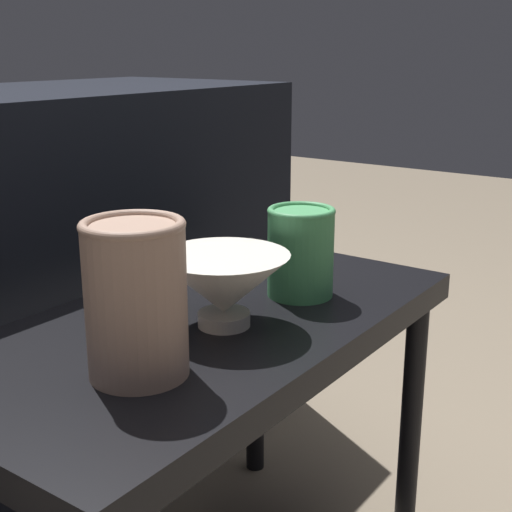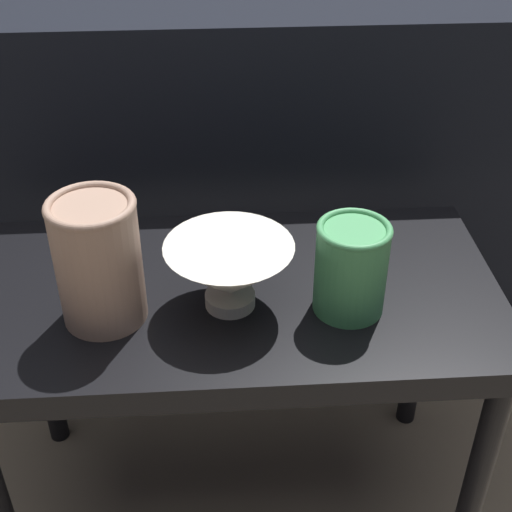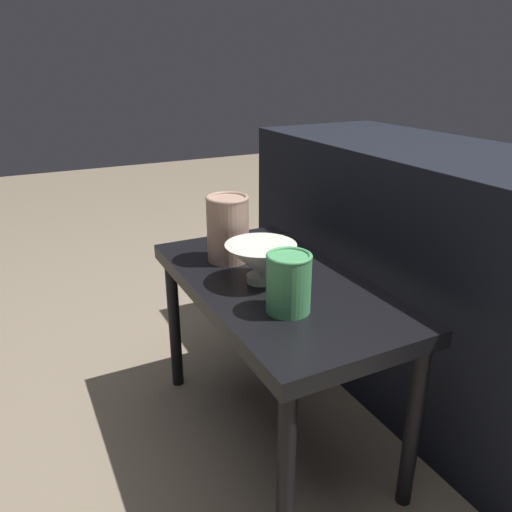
{
  "view_description": "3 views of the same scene",
  "coord_description": "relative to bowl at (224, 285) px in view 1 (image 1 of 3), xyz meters",
  "views": [
    {
      "loc": [
        -0.7,
        -0.58,
        0.83
      ],
      "look_at": [
        0.02,
        -0.07,
        0.57
      ],
      "focal_mm": 50.0,
      "sensor_mm": 36.0,
      "label": 1
    },
    {
      "loc": [
        -0.02,
        -0.81,
        1.1
      ],
      "look_at": [
        0.03,
        -0.06,
        0.57
      ],
      "focal_mm": 50.0,
      "sensor_mm": 36.0,
      "label": 2
    },
    {
      "loc": [
        0.99,
        -0.56,
        0.99
      ],
      "look_at": [
        0.01,
        -0.06,
        0.55
      ],
      "focal_mm": 35.0,
      "sensor_mm": 36.0,
      "label": 3
    }
  ],
  "objects": [
    {
      "name": "bowl",
      "position": [
        0.0,
        0.0,
        0.0
      ],
      "size": [
        0.17,
        0.17,
        0.1
      ],
      "color": "silver",
      "rests_on": "table"
    },
    {
      "name": "vase_textured_left",
      "position": [
        -0.17,
        -0.01,
        0.04
      ],
      "size": [
        0.11,
        0.11,
        0.18
      ],
      "color": "tan",
      "rests_on": "table"
    },
    {
      "name": "table",
      "position": [
        0.01,
        0.04,
        -0.11
      ],
      "size": [
        0.76,
        0.4,
        0.48
      ],
      "color": "black",
      "rests_on": "ground_plane"
    },
    {
      "name": "vase_colorful_right",
      "position": [
        0.16,
        -0.02,
        0.01
      ],
      "size": [
        0.1,
        0.1,
        0.13
      ],
      "color": "#47995B",
      "rests_on": "table"
    }
  ]
}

